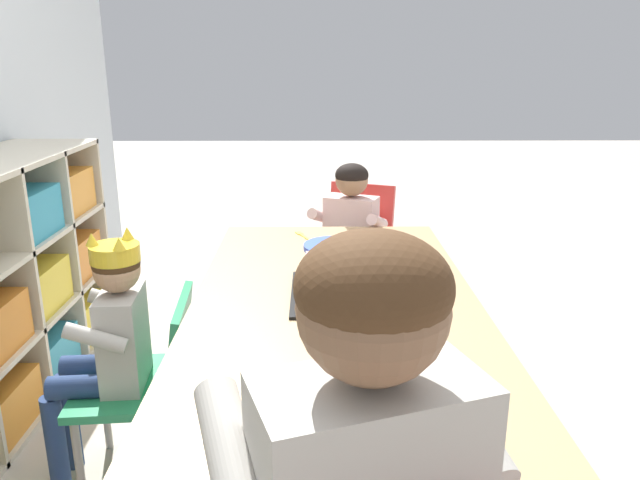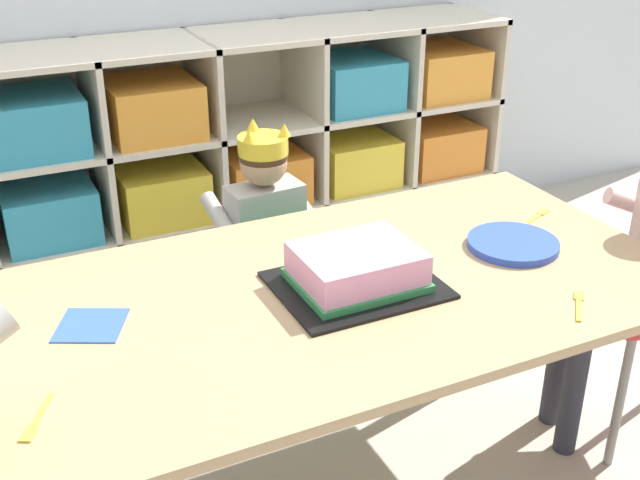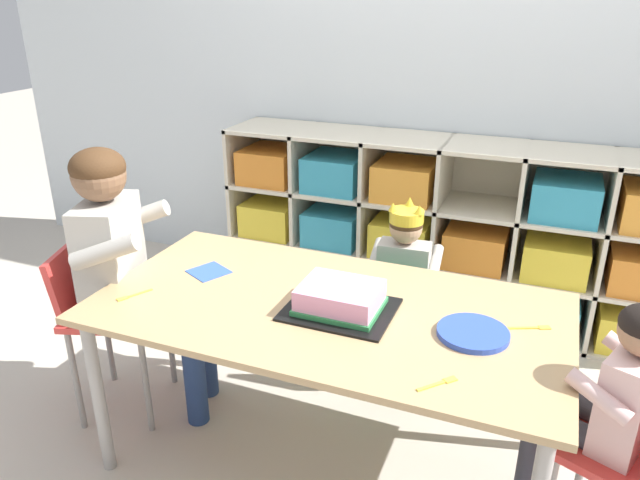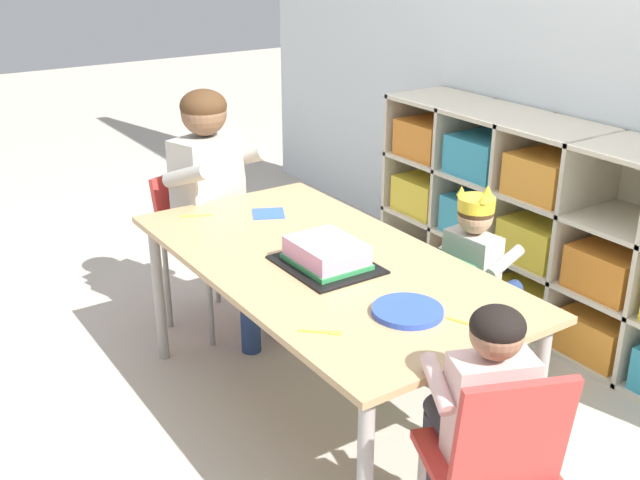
# 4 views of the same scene
# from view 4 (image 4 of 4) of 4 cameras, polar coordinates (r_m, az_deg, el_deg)

# --- Properties ---
(ground) EXTENTS (16.00, 16.00, 0.00)m
(ground) POSITION_cam_4_polar(r_m,az_deg,el_deg) (2.93, 0.15, -12.77)
(ground) COLOR #BCB2A3
(classroom_back_wall) EXTENTS (5.33, 0.10, 2.66)m
(classroom_back_wall) POSITION_cam_4_polar(r_m,az_deg,el_deg) (3.47, 21.86, 15.03)
(classroom_back_wall) COLOR silver
(classroom_back_wall) RESTS_ON ground
(storage_cubby_shelf) EXTENTS (2.25, 0.39, 0.91)m
(storage_cubby_shelf) POSITION_cam_4_polar(r_m,az_deg,el_deg) (3.39, 19.34, -0.76)
(storage_cubby_shelf) COLOR beige
(storage_cubby_shelf) RESTS_ON ground
(activity_table) EXTENTS (1.52, 0.79, 0.63)m
(activity_table) POSITION_cam_4_polar(r_m,az_deg,el_deg) (2.64, 0.16, -2.62)
(activity_table) COLOR tan
(activity_table) RESTS_ON ground
(classroom_chair_blue) EXTENTS (0.38, 0.37, 0.59)m
(classroom_chair_blue) POSITION_cam_4_polar(r_m,az_deg,el_deg) (2.98, 10.21, -4.64)
(classroom_chair_blue) COLOR #238451
(classroom_chair_blue) RESTS_ON ground
(child_with_crown) EXTENTS (0.31, 0.31, 0.80)m
(child_with_crown) POSITION_cam_4_polar(r_m,az_deg,el_deg) (3.00, 11.78, -1.61)
(child_with_crown) COLOR #B2ADA3
(child_with_crown) RESTS_ON ground
(classroom_chair_adult_side) EXTENTS (0.44, 0.45, 0.70)m
(classroom_chair_adult_side) POSITION_cam_4_polar(r_m,az_deg,el_deg) (3.40, -8.77, 0.86)
(classroom_chair_adult_side) COLOR red
(classroom_chair_adult_side) RESTS_ON ground
(adult_helper_seated) EXTENTS (0.48, 0.46, 1.07)m
(adult_helper_seated) POSITION_cam_4_polar(r_m,az_deg,el_deg) (3.25, -7.60, 3.98)
(adult_helper_seated) COLOR #B2ADA3
(adult_helper_seated) RESTS_ON ground
(classroom_chair_guest_side) EXTENTS (0.40, 0.39, 0.74)m
(classroom_chair_guest_side) POSITION_cam_4_polar(r_m,az_deg,el_deg) (2.03, 12.87, -15.93)
(classroom_chair_guest_side) COLOR red
(classroom_chair_guest_side) RESTS_ON ground
(guest_at_table_side) EXTENTS (0.34, 0.34, 0.85)m
(guest_at_table_side) POSITION_cam_4_polar(r_m,az_deg,el_deg) (2.04, 11.93, -11.90)
(guest_at_table_side) COLOR beige
(guest_at_table_side) RESTS_ON ground
(birthday_cake_on_tray) EXTENTS (0.34, 0.28, 0.09)m
(birthday_cake_on_tray) POSITION_cam_4_polar(r_m,az_deg,el_deg) (2.55, 0.49, -1.16)
(birthday_cake_on_tray) COLOR black
(birthday_cake_on_tray) RESTS_ON activity_table
(paper_plate_stack) EXTENTS (0.21, 0.21, 0.02)m
(paper_plate_stack) POSITION_cam_4_polar(r_m,az_deg,el_deg) (2.27, 6.56, -5.29)
(paper_plate_stack) COLOR blue
(paper_plate_stack) RESTS_ON activity_table
(paper_napkin_square) EXTENTS (0.17, 0.17, 0.00)m
(paper_napkin_square) POSITION_cam_4_polar(r_m,az_deg,el_deg) (3.03, -3.88, 1.99)
(paper_napkin_square) COLOR #3356B7
(paper_napkin_square) RESTS_ON activity_table
(fork_by_napkin) EXTENTS (0.13, 0.07, 0.00)m
(fork_by_napkin) POSITION_cam_4_polar(r_m,az_deg,el_deg) (2.24, 11.33, -6.23)
(fork_by_napkin) COLOR yellow
(fork_by_napkin) RESTS_ON activity_table
(fork_scattered_mid_table) EXTENTS (0.07, 0.12, 0.00)m
(fork_scattered_mid_table) POSITION_cam_4_polar(r_m,az_deg,el_deg) (3.04, -9.36, 1.80)
(fork_scattered_mid_table) COLOR yellow
(fork_scattered_mid_table) RESTS_ON activity_table
(fork_at_table_front_edge) EXTENTS (0.09, 0.10, 0.00)m
(fork_at_table_front_edge) POSITION_cam_4_polar(r_m,az_deg,el_deg) (2.16, 0.26, -6.90)
(fork_at_table_front_edge) COLOR yellow
(fork_at_table_front_edge) RESTS_ON activity_table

